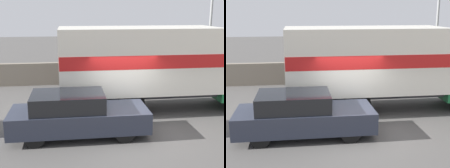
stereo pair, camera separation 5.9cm
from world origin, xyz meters
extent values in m
plane|color=#514F4C|center=(0.00, 0.00, 0.00)|extent=(80.00, 80.00, 0.00)
cube|color=gray|center=(0.00, 7.56, 0.63)|extent=(60.00, 0.35, 1.25)
cylinder|color=gray|center=(5.84, 6.61, 2.90)|extent=(0.14, 0.14, 5.81)
cube|color=#2D2D33|center=(0.83, 2.33, 0.78)|extent=(6.42, 1.38, 0.25)
cube|color=silver|center=(0.83, 2.33, 2.19)|extent=(6.42, 2.51, 2.57)
cube|color=red|center=(0.83, 2.33, 2.26)|extent=(6.38, 2.53, 0.51)
cylinder|color=black|center=(-0.93, 3.24, 0.55)|extent=(1.10, 0.28, 1.10)
cylinder|color=black|center=(-0.93, 1.42, 0.55)|extent=(1.10, 0.28, 1.10)
cylinder|color=black|center=(0.35, 3.24, 0.55)|extent=(1.10, 0.28, 1.10)
cylinder|color=black|center=(0.35, 1.42, 0.55)|extent=(1.10, 0.28, 1.10)
cube|color=#282D3D|center=(-1.70, -0.08, 0.60)|extent=(4.58, 1.80, 0.70)
cube|color=black|center=(-2.07, -0.08, 1.22)|extent=(2.38, 1.65, 0.56)
cylinder|color=black|center=(-0.28, 0.70, 0.33)|extent=(0.66, 0.20, 0.66)
cylinder|color=black|center=(-0.28, -0.86, 0.33)|extent=(0.66, 0.20, 0.66)
cylinder|color=black|center=(-3.12, 0.70, 0.33)|extent=(0.66, 0.20, 0.66)
cylinder|color=black|center=(-3.12, -0.86, 0.33)|extent=(0.66, 0.20, 0.66)
camera|label=1|loc=(-1.98, -10.05, 4.19)|focal=50.00mm
camera|label=2|loc=(-1.92, -10.06, 4.19)|focal=50.00mm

